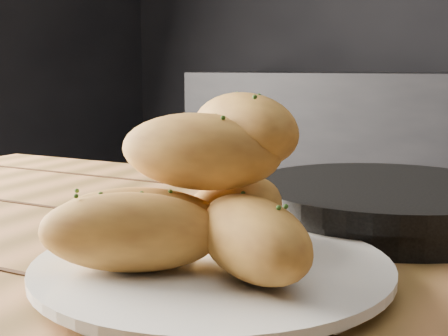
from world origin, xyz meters
TOP-DOWN VIEW (x-y plane):
  - plate at (-0.49, -0.06)m, footprint 0.29×0.29m
  - bread_rolls at (-0.50, -0.06)m, footprint 0.24×0.23m
  - skillet at (-0.41, 0.19)m, footprint 0.43×0.30m

SIDE VIEW (x-z plane):
  - plate at x=-0.49m, z-range 0.75..0.77m
  - skillet at x=-0.41m, z-range 0.75..0.80m
  - bread_rolls at x=-0.50m, z-range 0.75..0.89m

